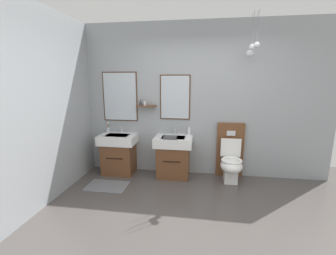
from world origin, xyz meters
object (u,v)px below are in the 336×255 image
folded_hand_towel (170,137)px  toilet (231,159)px  vanity_sink_right (173,155)px  toothbrush_cup (108,130)px  vanity_sink_left (119,153)px  soap_dispenser (189,131)px

folded_hand_towel → toilet: bearing=8.0°
vanity_sink_right → toothbrush_cup: (-1.30, 0.17, 0.40)m
toothbrush_cup → vanity_sink_right: bearing=-7.3°
vanity_sink_left → toothbrush_cup: size_ratio=3.72×
vanity_sink_left → folded_hand_towel: (1.01, -0.14, 0.37)m
vanity_sink_left → soap_dispenser: soap_dispenser is taller
vanity_sink_right → toilet: (1.02, 0.00, -0.02)m
soap_dispenser → toilet: bearing=-12.8°
soap_dispenser → vanity_sink_left: bearing=-172.4°
toilet → soap_dispenser: 0.89m
vanity_sink_right → vanity_sink_left: bearing=180.0°
toilet → folded_hand_towel: 1.14m
toilet → toothbrush_cup: size_ratio=4.95×
vanity_sink_left → toothbrush_cup: (-0.26, 0.17, 0.40)m
toothbrush_cup → folded_hand_towel: toothbrush_cup is taller
vanity_sink_right → toilet: toilet is taller
soap_dispenser → folded_hand_towel: size_ratio=0.80×
vanity_sink_left → vanity_sink_right: 1.05m
toilet → soap_dispenser: bearing=167.2°
toilet → toothbrush_cup: 2.37m
vanity_sink_right → toothbrush_cup: toothbrush_cup is taller
toilet → folded_hand_towel: bearing=-172.0°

